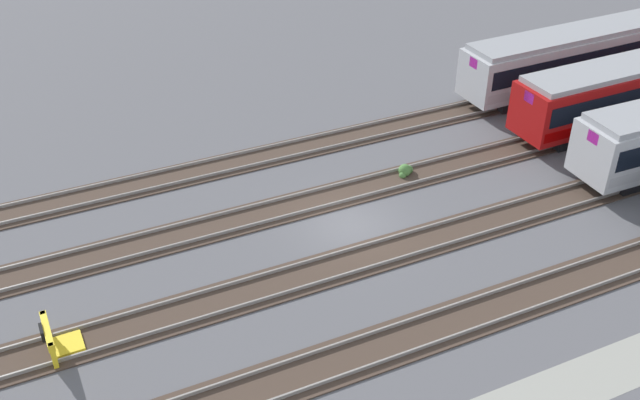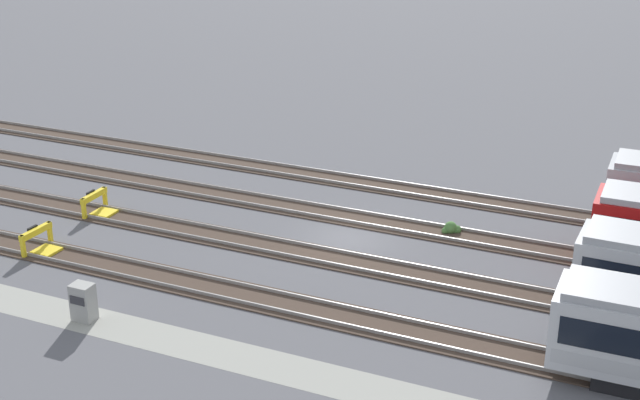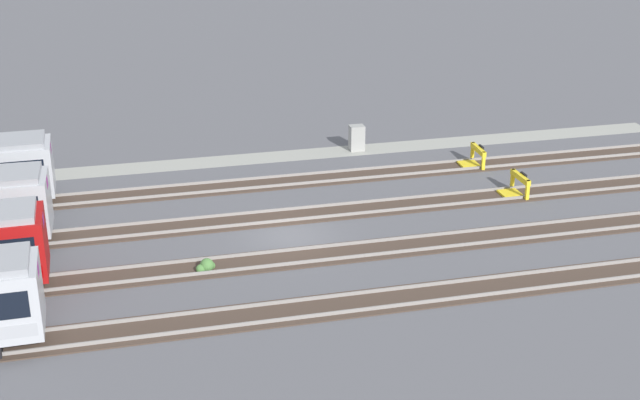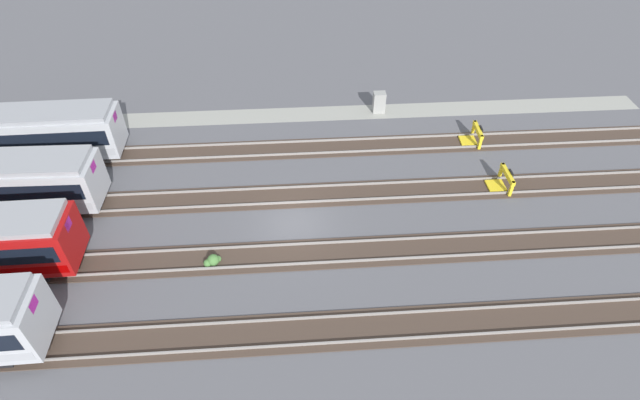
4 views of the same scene
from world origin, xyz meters
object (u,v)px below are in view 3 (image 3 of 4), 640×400
(weed_clump, at_px, (206,266))
(bumper_stop_nearest_track, at_px, (474,158))
(bumper_stop_near_inner_track, at_px, (516,186))
(electrical_cabinet, at_px, (357,138))

(weed_clump, bearing_deg, bumper_stop_nearest_track, -149.66)
(bumper_stop_nearest_track, relative_size, bumper_stop_near_inner_track, 1.00)
(bumper_stop_nearest_track, distance_m, weed_clump, 19.97)
(electrical_cabinet, distance_m, weed_clump, 18.38)
(bumper_stop_nearest_track, xyz_separation_m, bumper_stop_near_inner_track, (-0.36, 4.91, 0.00))
(bumper_stop_near_inner_track, relative_size, electrical_cabinet, 1.25)
(bumper_stop_near_inner_track, height_order, weed_clump, bumper_stop_near_inner_track)
(bumper_stop_nearest_track, height_order, weed_clump, bumper_stop_nearest_track)
(bumper_stop_near_inner_track, xyz_separation_m, electrical_cabinet, (6.34, -9.35, 0.29))
(bumper_stop_near_inner_track, bearing_deg, bumper_stop_nearest_track, -85.81)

